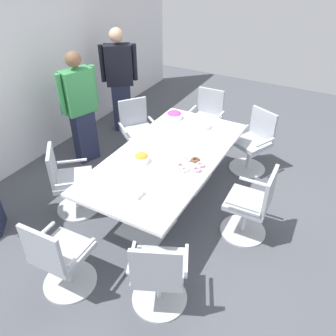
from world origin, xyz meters
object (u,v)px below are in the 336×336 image
office_chair_2 (60,260)px  snack_bowl_chips_orange (142,158)px  office_chair_6 (206,121)px  plate_stack (204,126)px  office_chair_1 (70,184)px  snack_bowl_candy_mix (174,115)px  conference_table (168,163)px  office_chair_3 (158,276)px  donut_platter (191,165)px  office_chair_5 (253,145)px  person_standing_1 (81,108)px  napkin_pile (135,193)px  office_chair_0 (137,133)px  person_standing_2 (120,80)px  office_chair_4 (252,207)px

office_chair_2 → snack_bowl_chips_orange: (1.36, -0.07, 0.40)m
office_chair_6 → plate_stack: bearing=109.1°
office_chair_1 → snack_bowl_candy_mix: bearing=118.4°
conference_table → office_chair_3: 1.53m
office_chair_2 → donut_platter: size_ratio=2.72×
office_chair_2 → office_chair_5: bearing=69.7°
office_chair_3 → person_standing_1: bearing=119.0°
office_chair_3 → snack_bowl_chips_orange: office_chair_3 is taller
conference_table → person_standing_1: bearing=78.5°
office_chair_6 → napkin_pile: office_chair_6 is taller
office_chair_1 → office_chair_3: bearing=27.1°
office_chair_0 → office_chair_6: (0.88, -0.77, 0.00)m
office_chair_2 → office_chair_3: (0.29, -0.91, 0.00)m
office_chair_1 → office_chair_3: same height
office_chair_1 → snack_bowl_chips_orange: office_chair_1 is taller
person_standing_1 → donut_platter: 2.04m
donut_platter → office_chair_1: bearing=114.3°
conference_table → office_chair_3: bearing=-154.4°
plate_stack → napkin_pile: bearing=179.3°
office_chair_5 → donut_platter: size_ratio=2.72×
snack_bowl_candy_mix → office_chair_3: bearing=-155.2°
person_standing_2 → snack_bowl_candy_mix: bearing=120.7°
office_chair_5 → office_chair_2: bearing=97.2°
office_chair_6 → napkin_pile: 2.55m
office_chair_4 → person_standing_1: person_standing_1 is taller
office_chair_6 → snack_bowl_candy_mix: size_ratio=3.92×
conference_table → office_chair_4: (-0.04, -1.10, -0.22)m
office_chair_5 → office_chair_3: bearing=114.1°
office_chair_5 → snack_bowl_candy_mix: 1.23m
office_chair_2 → person_standing_1: size_ratio=0.54×
office_chair_0 → snack_bowl_chips_orange: (-1.08, -0.78, 0.40)m
office_chair_3 → snack_bowl_chips_orange: (1.08, 0.85, 0.40)m
office_chair_3 → office_chair_5: size_ratio=1.00×
conference_table → donut_platter: bearing=-105.8°
office_chair_5 → office_chair_1: bearing=75.1°
office_chair_4 → person_standing_2: size_ratio=0.52×
person_standing_1 → plate_stack: person_standing_1 is taller
office_chair_4 → snack_bowl_candy_mix: 1.82m
office_chair_5 → napkin_pile: (-2.15, 0.62, 0.37)m
snack_bowl_candy_mix → plate_stack: bearing=-96.8°
office_chair_4 → donut_platter: 0.84m
office_chair_0 → person_standing_2: (0.65, 0.75, 0.51)m
office_chair_0 → donut_platter: office_chair_0 is taller
office_chair_0 → napkin_pile: office_chair_0 is taller
office_chair_2 → person_standing_2: size_ratio=0.52×
person_standing_1 → plate_stack: (0.52, -1.74, -0.09)m
office_chair_4 → donut_platter: size_ratio=2.72×
snack_bowl_candy_mix → napkin_pile: bearing=-164.6°
office_chair_0 → office_chair_4: size_ratio=1.00×
person_standing_1 → office_chair_4: bearing=100.0°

